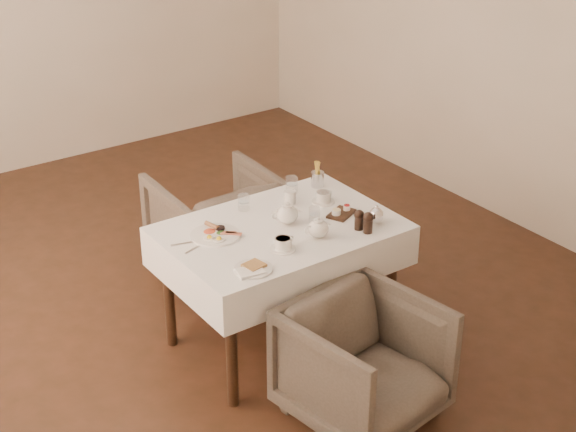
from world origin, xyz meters
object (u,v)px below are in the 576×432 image
(armchair_near, at_px, (364,364))
(breakfast_plate, at_px, (215,234))
(armchair_far, at_px, (218,226))
(teapot_centre, at_px, (287,213))
(table, at_px, (280,245))

(armchair_near, height_order, breakfast_plate, breakfast_plate)
(breakfast_plate, bearing_deg, armchair_near, -59.35)
(armchair_near, xyz_separation_m, armchair_far, (0.15, 1.68, 0.03))
(armchair_far, distance_m, teapot_centre, 1.00)
(armchair_near, distance_m, teapot_centre, 0.95)
(armchair_far, height_order, breakfast_plate, breakfast_plate)
(breakfast_plate, relative_size, teapot_centre, 1.62)
(armchair_near, relative_size, teapot_centre, 4.27)
(breakfast_plate, bearing_deg, table, -7.06)
(table, relative_size, armchair_near, 1.80)
(table, distance_m, armchair_far, 0.94)
(breakfast_plate, bearing_deg, armchair_far, 70.85)
(teapot_centre, bearing_deg, armchair_far, 104.53)
(table, xyz_separation_m, teapot_centre, (0.06, 0.01, 0.18))
(table, distance_m, breakfast_plate, 0.39)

